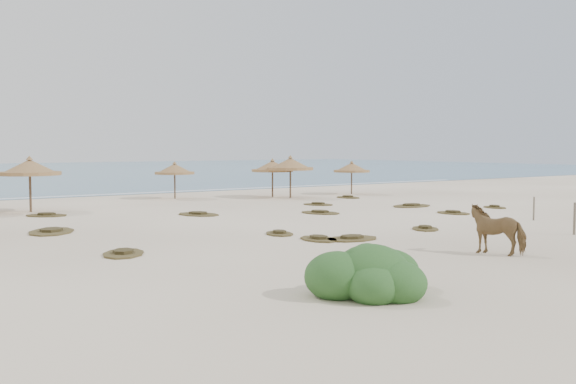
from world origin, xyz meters
The scene contains 25 objects.
ground centered at (0.00, 0.00, 0.00)m, with size 160.00×160.00×0.00m, color #F7E7CB.
foam_line centered at (0.00, 26.00, 0.00)m, with size 70.00×0.60×0.01m, color silver.
palapa_2 centered at (-8.17, 16.41, 2.29)m, with size 4.16×4.16×2.95m.
palapa_3 centered at (1.77, 20.10, 1.91)m, with size 2.64×2.64×2.47m.
palapa_4 centered at (7.80, 17.55, 2.05)m, with size 3.53×3.53×2.64m.
palapa_5 centered at (8.27, 16.11, 2.22)m, with size 3.36×3.36×2.87m.
palapa_6 centered at (13.96, 16.48, 1.89)m, with size 3.40×3.40×2.43m.
horse centered at (0.72, -5.95, 0.78)m, with size 0.84×1.84×1.55m, color olive.
fence_post_near centered at (6.87, -4.87, 0.63)m, with size 0.09×0.09×1.25m, color #6B5E50.
fence_post_far centered at (9.93, -1.05, 0.55)m, with size 0.08×0.08×1.10m, color #6B5E50.
bush centered at (-6.43, -7.84, 0.44)m, with size 3.01×2.65×1.35m.
scrub_0 centered at (-9.09, 0.72, 0.05)m, with size 2.04×2.32×0.16m.
scrub_1 centered at (-9.51, 7.46, 0.05)m, with size 2.66×3.11×0.16m.
scrub_2 centered at (-2.43, 1.74, 0.05)m, with size 1.43×1.79×0.16m.
scrub_3 centered at (3.77, 7.11, 0.05)m, with size 2.04×2.52×0.16m.
scrub_4 centered at (9.23, 3.11, 0.05)m, with size 1.32×1.94×0.16m.
scrub_5 centered at (10.42, 7.13, 0.05)m, with size 2.73×1.90×0.16m.
scrub_6 centered at (-8.05, 13.83, 0.05)m, with size 2.41×2.33×0.16m.
scrub_7 centered at (6.59, 10.92, 0.05)m, with size 1.88×2.20×0.16m.
scrub_9 centered at (-1.04, -0.93, 0.05)m, with size 2.22×1.53×0.16m.
scrub_10 centered at (11.47, 13.95, 0.05)m, with size 1.36×2.00×0.16m.
scrub_11 centered at (-2.08, -0.30, 0.05)m, with size 1.34×1.90×0.16m.
scrub_12 centered at (3.33, -0.47, 0.05)m, with size 1.84×1.94×0.16m.
scrub_13 centered at (-1.70, 9.99, 0.05)m, with size 2.22×2.75×0.16m.
scrub_14 centered at (13.55, 3.83, 0.05)m, with size 1.32×1.71×0.16m.
Camera 1 is at (-16.35, -18.64, 3.38)m, focal length 40.00 mm.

